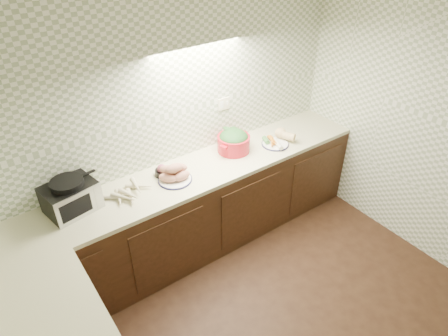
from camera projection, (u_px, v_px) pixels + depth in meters
room at (332, 190)px, 2.20m from camera, size 3.60×3.60×2.60m
counter at (177, 302)px, 2.99m from camera, size 3.60×3.60×0.90m
toaster_oven at (71, 196)px, 3.12m from camera, size 0.44×0.37×0.28m
parsnip_pile at (130, 190)px, 3.34m from camera, size 0.35×0.31×0.07m
sweet_potato_plate at (174, 174)px, 3.49m from camera, size 0.31×0.30×0.17m
onion_bowl at (163, 171)px, 3.56m from camera, size 0.15×0.15×0.12m
dutch_oven at (234, 141)px, 3.87m from camera, size 0.41×0.41×0.22m
veg_plate at (277, 138)px, 4.04m from camera, size 0.35×0.34×0.13m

